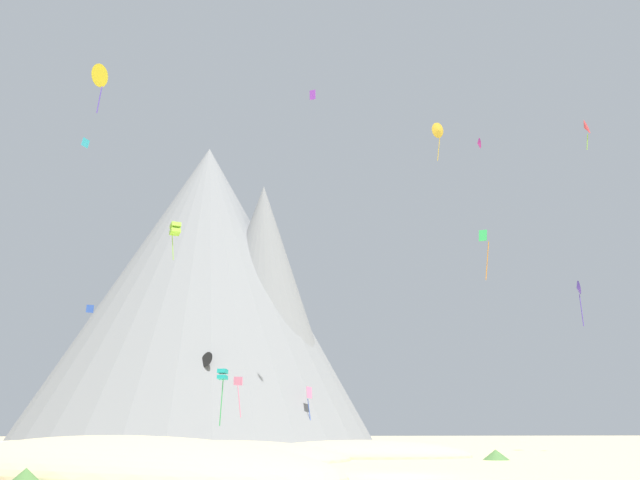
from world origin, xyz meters
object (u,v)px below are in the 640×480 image
bush_near_left (26,477)px  kite_black_low (208,360)px  kite_red_high (585,127)px  bush_far_left (301,453)px  bush_far_right (496,455)px  kite_green_mid (484,243)px  kite_pink_low (238,387)px  kite_blue_mid (90,309)px  bush_low_patch (187,458)px  kite_magenta_high (479,143)px  bush_mid_center (190,460)px  kite_lime_mid (175,229)px  kite_teal_low (222,376)px  kite_indigo_mid (578,289)px  kite_violet_high (313,95)px  kite_cyan_high (85,143)px  kite_gold_high (438,131)px  kite_yellow_high (99,76)px  kite_rainbow_low (309,399)px  rock_massif (213,295)px

bush_near_left → kite_black_low: 56.62m
kite_red_high → bush_far_left: bearing=-29.6°
bush_far_right → kite_green_mid: (7.34, 17.15, 20.60)m
kite_pink_low → kite_blue_mid: bearing=48.7°
bush_low_patch → kite_red_high: 51.63m
kite_magenta_high → kite_green_mid: size_ratio=0.26×
kite_red_high → kite_blue_mid: bearing=-61.2°
bush_mid_center → kite_lime_mid: 33.42m
kite_teal_low → kite_indigo_mid: kite_indigo_mid is taller
kite_violet_high → kite_cyan_high: bearing=87.4°
bush_low_patch → kite_black_low: (0.65, 41.10, 9.66)m
kite_magenta_high → kite_lime_mid: size_ratio=0.34×
kite_gold_high → kite_red_high: kite_gold_high is taller
kite_lime_mid → kite_teal_low: 21.02m
kite_magenta_high → kite_gold_high: bearing=-31.7°
kite_black_low → kite_green_mid: (28.19, -18.90, 10.82)m
bush_mid_center → kite_yellow_high: (-9.11, 6.22, 30.18)m
kite_magenta_high → kite_teal_low: bearing=-51.1°
kite_rainbow_low → bush_low_patch: bearing=93.3°
bush_low_patch → kite_teal_low: size_ratio=0.42×
bush_mid_center → kite_teal_low: 13.94m
kite_violet_high → kite_rainbow_low: bearing=-20.7°
bush_mid_center → bush_far_left: 8.77m
bush_mid_center → kite_yellow_high: 32.14m
bush_far_right → kite_violet_high: bearing=111.6°
rock_massif → kite_red_high: (36.97, -45.22, 9.92)m
kite_black_low → kite_red_high: bearing=-168.3°
kite_violet_high → kite_rainbow_low: (1.48, 12.36, -34.83)m
bush_mid_center → kite_green_mid: bearing=32.9°
kite_cyan_high → kite_red_high: bearing=-22.4°
bush_low_patch → kite_black_low: 42.22m
bush_far_right → kite_blue_mid: 44.08m
bush_low_patch → kite_indigo_mid: 44.71m
rock_massif → kite_violet_high: size_ratio=54.47×
kite_blue_mid → kite_green_mid: kite_green_mid is taller
kite_gold_high → kite_green_mid: kite_gold_high is taller
kite_indigo_mid → kite_red_high: bearing=29.1°
kite_green_mid → kite_yellow_high: kite_yellow_high is taller
rock_massif → kite_teal_low: size_ratio=13.86×
bush_far_left → kite_indigo_mid: bearing=21.7°
kite_lime_mid → kite_green_mid: bearing=-27.3°
kite_pink_low → kite_yellow_high: size_ratio=0.83×
bush_mid_center → kite_indigo_mid: bearing=23.0°
bush_low_patch → kite_cyan_high: kite_cyan_high is taller
bush_far_right → kite_yellow_high: bearing=171.1°
bush_mid_center → bush_far_right: bush_far_right is taller
rock_massif → kite_blue_mid: size_ratio=75.20×
bush_far_left → kite_rainbow_low: (5.36, 34.37, 5.18)m
kite_gold_high → kite_black_low: 38.26m
kite_violet_high → kite_teal_low: size_ratio=0.25×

